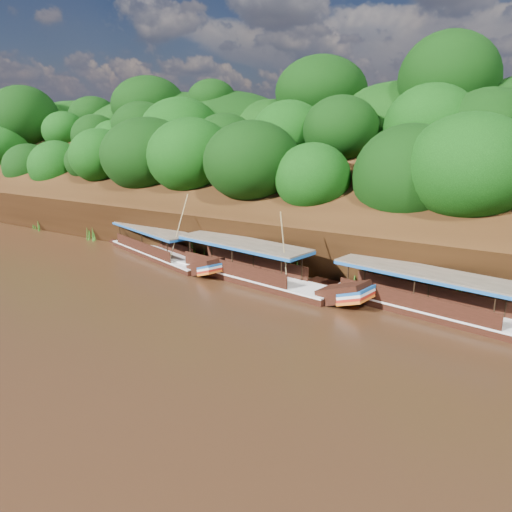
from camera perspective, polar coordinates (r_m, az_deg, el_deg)
The scene contains 6 objects.
ground at distance 27.59m, azimuth -7.40°, elevation -6.77°, with size 160.00×160.00×0.00m, color black.
riverbank at distance 46.15m, azimuth 10.99°, elevation 4.18°, with size 120.00×30.06×19.40m.
boat_0 at distance 28.61m, azimuth 21.09°, elevation -5.71°, with size 14.95×4.29×6.88m.
boat_1 at distance 32.62m, azimuth 0.52°, elevation -2.19°, with size 15.03×4.22×5.69m.
boat_2 at distance 39.38m, azimuth -10.68°, elevation 0.38°, with size 14.17×6.00×5.81m.
reeds at distance 36.67m, azimuth -2.13°, elevation 0.17°, with size 49.60×2.46×1.99m.
Camera 1 is at (16.77, -19.50, 9.96)m, focal length 35.00 mm.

